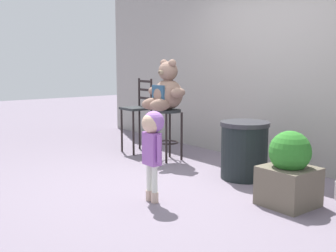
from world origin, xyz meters
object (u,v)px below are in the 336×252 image
at_px(teddy_bear, 166,91).
at_px(trash_bin, 244,150).
at_px(bar_stool_with_teddy, 168,124).
at_px(planter_with_shrub, 289,171).
at_px(child_walking, 152,136).
at_px(bar_chair_empty, 138,112).

xyz_separation_m(teddy_bear, trash_bin, (1.31, 0.17, -0.64)).
height_order(bar_stool_with_teddy, teddy_bear, teddy_bear).
xyz_separation_m(trash_bin, planter_with_shrub, (0.92, -0.38, -0.01)).
relative_size(child_walking, planter_with_shrub, 1.24).
xyz_separation_m(bar_chair_empty, planter_with_shrub, (2.94, -0.21, -0.29)).
height_order(teddy_bear, child_walking, teddy_bear).
relative_size(bar_stool_with_teddy, trash_bin, 1.06).
height_order(child_walking, planter_with_shrub, child_walking).
height_order(teddy_bear, planter_with_shrub, teddy_bear).
bearing_deg(teddy_bear, bar_chair_empty, 179.79).
bearing_deg(teddy_bear, child_walking, -41.82).
distance_m(child_walking, planter_with_shrub, 1.36).
xyz_separation_m(teddy_bear, bar_chair_empty, (-0.72, 0.00, -0.35)).
bearing_deg(bar_chair_empty, trash_bin, 4.77).
distance_m(trash_bin, planter_with_shrub, 0.99).
bearing_deg(child_walking, planter_with_shrub, 16.86).
height_order(bar_stool_with_teddy, trash_bin, bar_stool_with_teddy).
relative_size(bar_stool_with_teddy, child_walking, 0.80).
distance_m(trash_bin, bar_chair_empty, 2.05).
height_order(child_walking, trash_bin, child_walking).
distance_m(child_walking, trash_bin, 1.39).
height_order(bar_stool_with_teddy, bar_chair_empty, bar_chair_empty).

